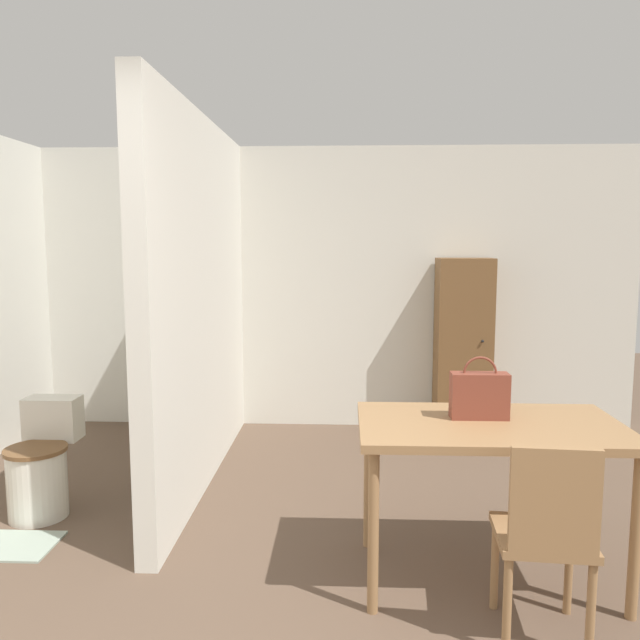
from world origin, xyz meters
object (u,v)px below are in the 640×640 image
object	(u,v)px
wooden_chair	(546,533)
wooden_cabinet	(463,347)
toilet	(41,466)
dining_table	(490,440)
handbag	(479,395)

from	to	relation	value
wooden_chair	wooden_cabinet	distance (m)	2.94
wooden_chair	toilet	distance (m)	2.92
dining_table	wooden_chair	world-z (taller)	wooden_chair
toilet	handbag	bearing A→B (deg)	-12.94
toilet	handbag	size ratio (longest dim) A/B	2.21
toilet	wooden_cabinet	distance (m)	3.41
toilet	wooden_cabinet	size ratio (longest dim) A/B	0.45
wooden_chair	wooden_cabinet	world-z (taller)	wooden_cabinet
toilet	handbag	world-z (taller)	handbag
toilet	wooden_chair	bearing A→B (deg)	-23.10
wooden_chair	toilet	bearing A→B (deg)	161.52
wooden_chair	handbag	xyz separation A→B (m)	(-0.17, 0.57, 0.44)
dining_table	handbag	xyz separation A→B (m)	(-0.04, 0.07, 0.21)
handbag	wooden_cabinet	world-z (taller)	wooden_cabinet
dining_table	handbag	world-z (taller)	handbag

